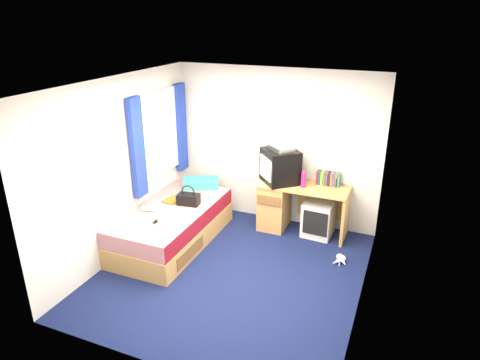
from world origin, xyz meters
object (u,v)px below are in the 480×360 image
at_px(vcr, 281,148).
at_px(handbag, 188,199).
at_px(water_bottle, 150,209).
at_px(picture_frame, 336,182).
at_px(desk, 286,204).
at_px(colour_swatch_fan, 156,223).
at_px(storage_cube, 318,218).
at_px(pillow, 201,183).
at_px(pink_water_bottle, 304,180).
at_px(towel, 173,218).
at_px(magazine, 173,200).
at_px(bed, 173,225).
at_px(aerosol_can, 294,178).
at_px(white_heels, 340,261).
at_px(crt_tv, 280,166).
at_px(remote_control, 157,221).

height_order(vcr, handbag, vcr).
bearing_deg(water_bottle, picture_frame, 31.41).
bearing_deg(desk, colour_swatch_fan, -130.69).
xyz_separation_m(storage_cube, vcr, (-0.63, 0.02, 1.02)).
distance_m(pillow, pink_water_bottle, 1.65).
bearing_deg(storage_cube, towel, -136.36).
relative_size(vcr, magazine, 1.34).
relative_size(picture_frame, water_bottle, 0.70).
height_order(bed, picture_frame, picture_frame).
distance_m(aerosol_can, white_heels, 1.37).
bearing_deg(pink_water_bottle, storage_cube, 10.94).
bearing_deg(white_heels, aerosol_can, 141.53).
height_order(crt_tv, pink_water_bottle, crt_tv).
bearing_deg(aerosol_can, water_bottle, -144.17).
distance_m(magazine, colour_swatch_fan, 0.75).
xyz_separation_m(magazine, remote_control, (0.16, -0.67, 0.00)).
xyz_separation_m(remote_control, white_heels, (2.31, 0.78, -0.51)).
bearing_deg(towel, pink_water_bottle, 43.67).
bearing_deg(water_bottle, desk, 38.06).
bearing_deg(picture_frame, bed, -161.31).
bearing_deg(magazine, desk, 28.37).
xyz_separation_m(pillow, crt_tv, (1.24, 0.16, 0.40)).
relative_size(crt_tv, towel, 2.06).
bearing_deg(vcr, magazine, -106.46).
distance_m(desk, towel, 1.81).
height_order(handbag, towel, handbag).
relative_size(bed, desk, 1.54).
xyz_separation_m(aerosol_can, colour_swatch_fan, (-1.44, -1.52, -0.30)).
xyz_separation_m(desk, handbag, (-1.21, -0.83, 0.22)).
height_order(magazine, water_bottle, water_bottle).
relative_size(handbag, water_bottle, 1.68).
xyz_separation_m(desk, remote_control, (-1.33, -1.48, 0.14)).
bearing_deg(pillow, desk, 6.90).
distance_m(desk, white_heels, 1.26).
distance_m(pillow, towel, 1.26).
bearing_deg(vcr, handbag, -99.52).
bearing_deg(remote_control, towel, 17.10).
relative_size(pillow, crt_tv, 0.80).
bearing_deg(handbag, desk, 26.77).
distance_m(bed, handbag, 0.44).
distance_m(vcr, water_bottle, 2.07).
xyz_separation_m(storage_cube, colour_swatch_fan, (-1.84, -1.52, 0.28)).
bearing_deg(storage_cube, picture_frame, 46.61).
bearing_deg(pillow, colour_swatch_fan, -88.47).
relative_size(pink_water_bottle, towel, 0.67).
bearing_deg(aerosol_can, colour_swatch_fan, -133.36).
bearing_deg(vcr, desk, 41.19).
distance_m(pillow, aerosol_can, 1.50).
xyz_separation_m(crt_tv, magazine, (-1.38, -0.81, -0.45)).
bearing_deg(magazine, water_bottle, -103.23).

